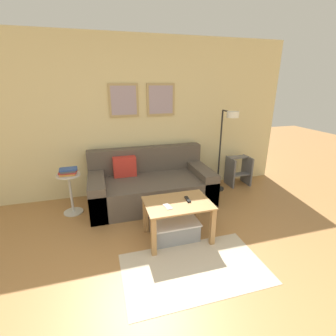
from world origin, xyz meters
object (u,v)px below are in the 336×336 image
Objects in this scene: storage_bin at (174,228)px; cell_phone at (168,207)px; book_stack at (68,172)px; step_stool at (238,170)px; couch at (150,185)px; floor_lamp at (226,140)px; side_table at (70,190)px; remote_control at (188,199)px; coffee_table at (178,210)px.

cell_phone reaches higher than storage_bin.
step_stool is (2.93, 0.27, -0.37)m from book_stack.
floor_lamp is at bearing -3.09° from couch.
step_stool is at bearing 30.31° from floor_lamp.
storage_bin is 1.63m from side_table.
storage_bin is 3.82× the size of remote_control.
storage_bin is 4.09× the size of cell_phone.
couch reaches higher than storage_bin.
remote_control is at bearing -136.13° from floor_lamp.
remote_control is 0.28× the size of step_stool.
storage_bin is 0.40× the size of floor_lamp.
storage_bin is (0.08, -1.05, -0.16)m from couch.
step_stool is at bearing 37.01° from storage_bin.
book_stack is at bearing 126.84° from cell_phone.
floor_lamp reaches higher than coffee_table.
cell_phone is at bearing -153.16° from coffee_table.
storage_bin is at bearing -37.89° from side_table.
couch is at bearing -173.25° from step_stool.
cell_phone is at bearing -43.52° from book_stack.
floor_lamp reaches higher than storage_bin.
floor_lamp reaches higher than remote_control.
remote_control is (1.44, -1.00, 0.14)m from side_table.
floor_lamp is (1.27, -0.07, 0.68)m from couch.
couch is at bearing 2.67° from side_table.
remote_control is at bearing -139.86° from step_stool.
side_table is (-1.31, 1.02, -0.02)m from coffee_table.
couch reaches higher than cell_phone.
side_table is 1.60m from cell_phone.
couch is at bearing 78.36° from cell_phone.
floor_lamp reaches higher than book_stack.
book_stack is (-1.27, 0.99, 0.54)m from storage_bin.
storage_bin is at bearing -37.91° from book_stack.
remote_control is (-1.03, -0.99, -0.46)m from floor_lamp.
side_table is 1.13× the size of step_stool.
book_stack is at bearing 179.79° from floor_lamp.
side_table is 2.36× the size of book_stack.
floor_lamp is 2.34× the size of side_table.
side_table is at bearing 179.71° from floor_lamp.
floor_lamp is (1.16, 1.01, 0.58)m from coffee_table.
floor_lamp reaches higher than step_stool.
storage_bin is 0.94× the size of side_table.
step_stool reaches higher than remote_control.
storage_bin is 2.21× the size of book_stack.
floor_lamp is at bearing 47.01° from remote_control.
side_table is at bearing 148.34° from remote_control.
remote_control is at bearing 9.73° from coffee_table.
book_stack is (-1.19, -0.06, 0.38)m from couch.
coffee_table is 2.08m from step_stool.
side_table is 4.07× the size of remote_control.
storage_bin is at bearing -142.99° from step_stool.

